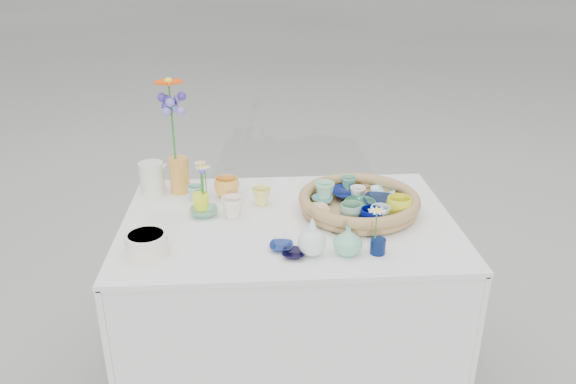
{
  "coord_description": "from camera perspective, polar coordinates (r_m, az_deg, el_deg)",
  "views": [
    {
      "loc": [
        -0.13,
        -1.92,
        1.72
      ],
      "look_at": [
        0.0,
        0.02,
        0.87
      ],
      "focal_mm": 35.0,
      "sensor_mm": 36.0,
      "label": 1
    }
  ],
  "objects": [
    {
      "name": "bud_vase_cobalt",
      "position": [
        1.93,
        9.12,
        -5.46
      ],
      "size": [
        0.06,
        0.06,
        0.05
      ],
      "primitive_type": "cylinder",
      "rotation": [
        0.0,
        0.0,
        0.15
      ],
      "color": "#04133D",
      "rests_on": "display_table"
    },
    {
      "name": "fluted_bowl",
      "position": [
        1.95,
        -14.16,
        -5.15
      ],
      "size": [
        0.15,
        0.15,
        0.07
      ],
      "primitive_type": null,
      "rotation": [
        0.0,
        0.0,
        -0.06
      ],
      "color": "white",
      "rests_on": "display_table"
    },
    {
      "name": "wicker_tray",
      "position": [
        2.21,
        7.22,
        -1.08
      ],
      "size": [
        0.47,
        0.47,
        0.08
      ],
      "primitive_type": null,
      "color": "#A17344",
      "rests_on": "display_table"
    },
    {
      "name": "tall_vase_yellow",
      "position": [
        2.4,
        -10.97,
        1.71
      ],
      "size": [
        0.09,
        0.09,
        0.15
      ],
      "primitive_type": "cylinder",
      "rotation": [
        0.0,
        0.0,
        -0.1
      ],
      "color": "gold",
      "rests_on": "display_table"
    },
    {
      "name": "tray_ceramic_11",
      "position": [
        2.09,
        9.35,
        -2.29
      ],
      "size": [
        0.08,
        0.08,
        0.07
      ],
      "primitive_type": "imported",
      "rotation": [
        0.0,
        0.0,
        0.12
      ],
      "color": "#A7D9C5",
      "rests_on": "wicker_tray"
    },
    {
      "name": "loose_ceramic_0",
      "position": [
        2.34,
        -6.25,
        0.47
      ],
      "size": [
        0.13,
        0.13,
        0.08
      ],
      "primitive_type": "imported",
      "rotation": [
        0.0,
        0.0,
        -0.35
      ],
      "color": "#F0AA45",
      "rests_on": "display_table"
    },
    {
      "name": "tray_ceramic_1",
      "position": [
        2.24,
        9.33,
        -1.0
      ],
      "size": [
        0.16,
        0.16,
        0.03
      ],
      "primitive_type": "imported",
      "rotation": [
        0.0,
        0.0,
        -0.29
      ],
      "color": "#091533",
      "rests_on": "wicker_tray"
    },
    {
      "name": "tray_ceramic_7",
      "position": [
        2.26,
        7.09,
        -0.2
      ],
      "size": [
        0.07,
        0.07,
        0.06
      ],
      "primitive_type": "imported",
      "rotation": [
        0.0,
        0.0,
        0.16
      ],
      "color": "white",
      "rests_on": "wicker_tray"
    },
    {
      "name": "tray_ceramic_10",
      "position": [
        2.15,
        2.86,
        -1.91
      ],
      "size": [
        0.11,
        0.11,
        0.03
      ],
      "primitive_type": "imported",
      "rotation": [
        0.0,
        0.0,
        0.12
      ],
      "color": "#ECC589",
      "rests_on": "wicker_tray"
    },
    {
      "name": "loose_ceramic_2",
      "position": [
        2.2,
        -8.54,
        -2.01
      ],
      "size": [
        0.12,
        0.12,
        0.03
      ],
      "primitive_type": "imported",
      "rotation": [
        0.0,
        0.0,
        0.1
      ],
      "color": "#5E977C",
      "rests_on": "display_table"
    },
    {
      "name": "single_daisy",
      "position": [
        1.9,
        8.93,
        -3.31
      ],
      "size": [
        0.08,
        0.08,
        0.12
      ],
      "primitive_type": null,
      "rotation": [
        0.0,
        0.0,
        0.1
      ],
      "color": "white",
      "rests_on": "bud_vase_cobalt"
    },
    {
      "name": "bud_vase_seafoam",
      "position": [
        1.9,
        6.1,
        -4.88
      ],
      "size": [
        0.11,
        0.11,
        0.1
      ],
      "primitive_type": "imported",
      "rotation": [
        0.0,
        0.0,
        -0.12
      ],
      "color": "#73BB98",
      "rests_on": "display_table"
    },
    {
      "name": "daisy_cup",
      "position": [
        2.24,
        -8.83,
        -0.99
      ],
      "size": [
        0.08,
        0.08,
        0.07
      ],
      "primitive_type": "cylinder",
      "rotation": [
        0.0,
        0.0,
        0.24
      ],
      "color": "#F7FF23",
      "rests_on": "display_table"
    },
    {
      "name": "white_pitcher",
      "position": [
        2.42,
        -13.67,
        1.39
      ],
      "size": [
        0.16,
        0.13,
        0.14
      ],
      "primitive_type": null,
      "rotation": [
        0.0,
        0.0,
        0.24
      ],
      "color": "silver",
      "rests_on": "display_table"
    },
    {
      "name": "loose_ceramic_1",
      "position": [
        2.26,
        -2.72,
        -0.44
      ],
      "size": [
        0.1,
        0.1,
        0.07
      ],
      "primitive_type": "imported",
      "rotation": [
        0.0,
        0.0,
        -0.36
      ],
      "color": "#E6E76B",
      "rests_on": "display_table"
    },
    {
      "name": "tray_ceramic_2",
      "position": [
        2.16,
        11.2,
        -1.47
      ],
      "size": [
        0.12,
        0.12,
        0.08
      ],
      "primitive_type": "imported",
      "rotation": [
        0.0,
        0.0,
        0.24
      ],
      "color": "yellow",
      "rests_on": "wicker_tray"
    },
    {
      "name": "tray_ceramic_0",
      "position": [
        2.3,
        5.95,
        -0.15
      ],
      "size": [
        0.17,
        0.17,
        0.03
      ],
      "primitive_type": "imported",
      "rotation": [
        0.0,
        0.0,
        0.35
      ],
      "color": "#0B1754",
      "rests_on": "wicker_tray"
    },
    {
      "name": "tray_ceramic_4",
      "position": [
        2.1,
        6.4,
        -2.06
      ],
      "size": [
        0.1,
        0.1,
        0.07
      ],
      "primitive_type": "imported",
      "rotation": [
        0.0,
        0.0,
        0.18
      ],
      "color": "#73A284",
      "rests_on": "wicker_tray"
    },
    {
      "name": "loose_ceramic_6",
      "position": [
        1.89,
        0.58,
        -6.3
      ],
      "size": [
        0.09,
        0.09,
        0.02
      ],
      "primitive_type": "imported",
      "rotation": [
        0.0,
        0.0,
        -0.16
      ],
      "color": "black",
      "rests_on": "display_table"
    },
    {
      "name": "tray_ceramic_6",
      "position": [
        2.26,
        3.75,
        0.08
      ],
      "size": [
        0.09,
        0.09,
        0.07
      ],
      "primitive_type": "imported",
      "rotation": [
        0.0,
        0.0,
        -0.19
      ],
      "color": "#9CD7B9",
      "rests_on": "wicker_tray"
    },
    {
      "name": "bud_vase_paleblue",
      "position": [
        1.87,
        2.46,
        -4.45
      ],
      "size": [
        0.12,
        0.12,
        0.15
      ],
      "primitive_type": null,
      "rotation": [
        0.0,
        0.0,
        -0.38
      ],
      "color": "silver",
      "rests_on": "display_table"
    },
    {
      "name": "tray_ceramic_3",
      "position": [
        2.19,
        7.3,
        -1.41
      ],
      "size": [
        0.14,
        0.14,
        0.04
      ],
      "primitive_type": "imported",
      "rotation": [
        0.0,
        0.0,
        -0.13
      ],
      "color": "#408562",
      "rests_on": "wicker_tray"
    },
    {
      "name": "gerbera",
      "position": [
        2.32,
        -11.71,
        7.05
      ],
      "size": [
        0.17,
        0.17,
        0.34
      ],
      "primitive_type": null,
      "rotation": [
        0.0,
        0.0,
        -0.37
      ],
      "color": "#FB4500",
      "rests_on": "tall_vase_yellow"
    },
    {
      "name": "tray_ceramic_12",
      "position": [
        2.35,
        6.14,
        0.85
      ],
      "size": [
        0.09,
        0.09,
        0.06
      ],
      "primitive_type": "imported",
      "rotation": [
        0.0,
        0.0,
        0.38
      ],
      "color": "#57A984",
      "rests_on": "wicker_tray"
    },
    {
      "name": "loose_ceramic_5",
      "position": [
        2.33,
        -9.41,
        -0.06
      ],
      "size": [
        0.07,
        0.07,
        0.06
      ],
      "primitive_type": "imported",
      "rotation": [
        0.0,
        0.0,
        -0.13
      ],
      "color": "#7BB7A1",
      "rests_on": "display_table"
    },
    {
      "name": "loose_ceramic_4",
      "position": [
        1.94,
        -0.69,
        -5.57
      ],
      "size": [
        0.09,
        0.09,
        0.02
      ],
      "primitive_type": "imported",
      "rotation": [
        0.0,
        0.0,
        -0.12
      ],
      "color": "navy",
      "rests_on": "display_table"
    },
    {
      "name": "tray_ceramic_5",
      "position": [
        2.24,
        3.49,
        -0.83
      ],
      "size": [
        0.11,
        0.11,
        0.03
      ],
      "primitive_type": "imported",
      "rotation": [
        0.0,
        0.0,
        -0.32
      ],
      "color": "#71B9B5",
      "rests_on": "wicker_tray"
    },
    {
      "name": "hydrangea",
      "position": [
        2.33,
        -11.57,
        5.94
      ],
      "size": [
        0.12,
        0.12,
        0.32
      ],
      "primitive_type": null,
      "rotation": [
        0.0,
        0.0,
        0.35
      ],
      "color": "#3D2C98",
      "rests_on": "tall_vase_yellow"
    },
    {
      "name": "daisy_posy",
      "position": [
        2.2,
        -8.75,
        1.43
      ],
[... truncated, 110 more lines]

